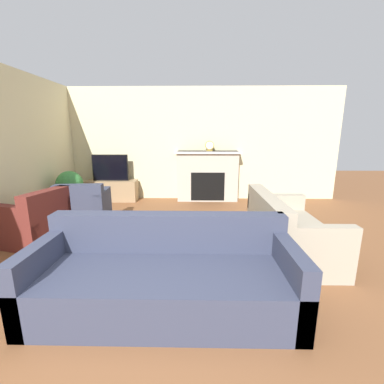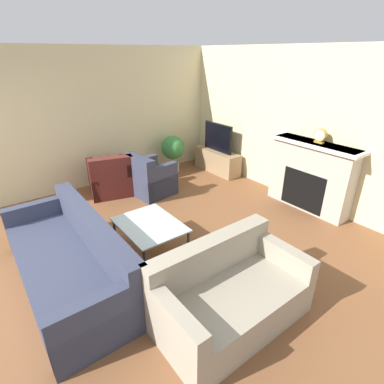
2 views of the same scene
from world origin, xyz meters
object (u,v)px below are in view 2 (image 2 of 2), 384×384
at_px(potted_plant, 173,149).
at_px(couch_sectional, 71,263).
at_px(tv, 218,137).
at_px(armchair_accent, 150,179).
at_px(armchair_by_window, 111,179).
at_px(coffee_table, 150,226).
at_px(couch_loveseat, 228,295).
at_px(mantel_clock, 320,136).

bearing_deg(potted_plant, couch_sectional, -52.06).
xyz_separation_m(tv, armchair_accent, (0.14, -1.87, -0.51)).
height_order(tv, couch_sectional, tv).
bearing_deg(couch_sectional, armchair_by_window, 146.18).
height_order(couch_sectional, potted_plant, potted_plant).
height_order(tv, coffee_table, tv).
bearing_deg(armchair_by_window, tv, -173.41).
distance_m(couch_sectional, armchair_by_window, 2.56).
distance_m(couch_loveseat, mantel_clock, 3.19).
relative_size(potted_plant, mantel_clock, 3.55).
xyz_separation_m(tv, coffee_table, (1.82, -2.83, -0.41)).
bearing_deg(couch_loveseat, mantel_clock, 18.13).
bearing_deg(armchair_by_window, couch_loveseat, 99.84).
distance_m(couch_sectional, armchair_accent, 2.61).
bearing_deg(couch_loveseat, armchair_by_window, 85.39).
bearing_deg(tv, couch_sectional, -65.37).
bearing_deg(mantel_clock, tv, -177.68).
xyz_separation_m(couch_sectional, armchair_by_window, (-2.13, 1.43, 0.02)).
relative_size(armchair_by_window, coffee_table, 1.00).
bearing_deg(mantel_clock, potted_plant, -162.60).
bearing_deg(potted_plant, armchair_accent, -54.44).
bearing_deg(couch_loveseat, potted_plant, 63.76).
relative_size(armchair_by_window, armchair_accent, 1.14).
distance_m(armchair_by_window, mantel_clock, 3.88).
xyz_separation_m(coffee_table, mantel_clock, (0.56, 2.93, 0.92)).
height_order(armchair_accent, mantel_clock, mantel_clock).
height_order(couch_loveseat, mantel_clock, mantel_clock).
bearing_deg(tv, armchair_by_window, -97.86).
distance_m(tv, mantel_clock, 2.44).
relative_size(couch_loveseat, coffee_table, 1.64).
bearing_deg(potted_plant, coffee_table, -39.50).
bearing_deg(couch_sectional, tv, 114.63).
distance_m(coffee_table, mantel_clock, 3.12).
xyz_separation_m(couch_sectional, armchair_accent, (-1.65, 2.03, 0.02)).
xyz_separation_m(tv, mantel_clock, (2.38, 0.10, 0.52)).
xyz_separation_m(couch_loveseat, coffee_table, (-1.50, -0.06, 0.12)).
bearing_deg(tv, potted_plant, -125.60).
bearing_deg(armchair_accent, couch_sectional, 121.77).
distance_m(tv, armchair_accent, 1.95).
xyz_separation_m(armchair_by_window, potted_plant, (-0.26, 1.64, 0.24)).
bearing_deg(potted_plant, mantel_clock, 17.40).
relative_size(armchair_accent, potted_plant, 0.99).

